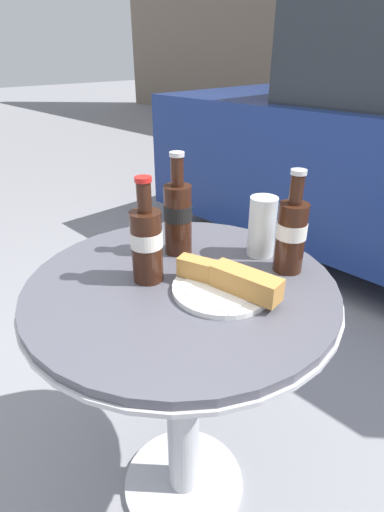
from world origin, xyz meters
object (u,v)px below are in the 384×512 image
at_px(cola_bottle_right, 291,233).
at_px(cola_bottle_center, 147,242).
at_px(cola_bottle_left, 178,215).
at_px(drinking_glass, 262,229).
at_px(bistro_table, 182,344).
at_px(lunch_plate_near, 226,283).

bearing_deg(cola_bottle_right, cola_bottle_center, -126.44).
relative_size(cola_bottle_left, drinking_glass, 1.69).
bearing_deg(bistro_table, cola_bottle_left, 139.57).
distance_m(cola_bottle_center, lunch_plate_near, 0.19).
bearing_deg(drinking_glass, cola_bottle_center, -109.51).
height_order(bistro_table, cola_bottle_right, cola_bottle_right).
height_order(bistro_table, cola_bottle_center, cola_bottle_center).
relative_size(bistro_table, cola_bottle_left, 2.87).
bearing_deg(cola_bottle_right, cola_bottle_left, -154.28).
height_order(drinking_glass, lunch_plate_near, drinking_glass).
bearing_deg(cola_bottle_center, drinking_glass, 70.49).
relative_size(cola_bottle_center, lunch_plate_near, 0.99).
xyz_separation_m(cola_bottle_right, cola_bottle_center, (-0.19, -0.26, -0.00)).
distance_m(cola_bottle_right, drinking_glass, 0.10).
xyz_separation_m(drinking_glass, lunch_plate_near, (0.06, -0.20, -0.05)).
bearing_deg(bistro_table, cola_bottle_center, -141.06).
height_order(cola_bottle_center, drinking_glass, cola_bottle_center).
relative_size(cola_bottle_center, drinking_glass, 1.57).
xyz_separation_m(cola_bottle_left, drinking_glass, (0.15, 0.14, -0.03)).
relative_size(bistro_table, cola_bottle_center, 3.09).
bearing_deg(lunch_plate_near, drinking_glass, 106.80).
bearing_deg(cola_bottle_right, bistro_table, -122.25).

